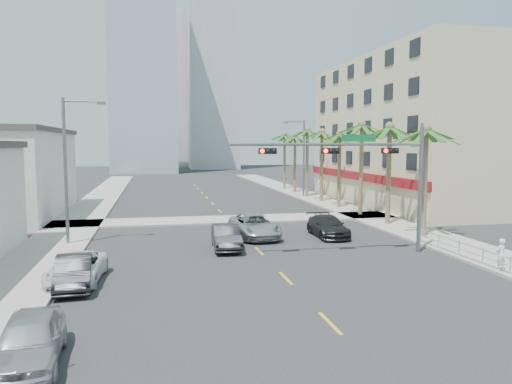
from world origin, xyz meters
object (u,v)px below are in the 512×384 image
at_px(car_parked_mid, 74,272).
at_px(pedestrian, 501,255).
at_px(car_parked_near, 29,341).
at_px(car_lane_right, 328,226).
at_px(traffic_signal_mast, 369,165).
at_px(car_lane_center, 254,226).
at_px(car_lane_left, 226,237).
at_px(car_parked_far, 77,268).

height_order(car_parked_mid, pedestrian, pedestrian).
distance_m(car_parked_near, car_parked_mid, 7.82).
distance_m(car_lane_right, pedestrian, 11.96).
distance_m(car_parked_mid, pedestrian, 19.77).
bearing_deg(pedestrian, car_parked_near, 1.48).
relative_size(car_parked_near, car_parked_mid, 1.02).
bearing_deg(traffic_signal_mast, car_lane_right, 92.86).
bearing_deg(pedestrian, car_lane_center, -66.04).
height_order(car_lane_left, car_lane_right, car_lane_left).
relative_size(car_parked_mid, car_parked_far, 0.90).
relative_size(car_lane_left, car_lane_center, 0.79).
relative_size(car_lane_center, pedestrian, 3.57).
bearing_deg(traffic_signal_mast, car_lane_left, 158.23).
xyz_separation_m(car_parked_mid, car_lane_right, (14.90, 9.35, 0.00)).
bearing_deg(car_lane_left, car_lane_center, 56.96).
distance_m(car_parked_near, car_lane_left, 16.37).
distance_m(car_parked_near, car_lane_right, 22.73).
bearing_deg(car_parked_near, car_parked_far, 85.77).
height_order(car_parked_mid, car_parked_far, car_parked_mid).
distance_m(traffic_signal_mast, car_lane_left, 9.25).
xyz_separation_m(car_lane_center, pedestrian, (9.73, -11.59, 0.16)).
relative_size(car_parked_mid, car_lane_center, 0.76).
height_order(car_lane_left, car_lane_center, car_lane_center).
height_order(car_parked_far, car_lane_center, car_lane_center).
bearing_deg(car_lane_right, pedestrian, -64.94).
distance_m(traffic_signal_mast, car_lane_center, 9.26).
bearing_deg(car_parked_near, car_parked_mid, 85.77).
bearing_deg(car_parked_near, traffic_signal_mast, 32.84).
height_order(car_parked_far, car_lane_left, car_lane_left).
height_order(car_parked_mid, car_lane_left, car_lane_left).
xyz_separation_m(car_parked_near, pedestrian, (19.70, 6.22, 0.20)).
xyz_separation_m(car_parked_mid, pedestrian, (19.70, -1.60, 0.24)).
distance_m(car_parked_mid, car_parked_far, 0.88).
bearing_deg(car_parked_mid, traffic_signal_mast, 8.32).
bearing_deg(car_parked_far, pedestrian, -3.21).
bearing_deg(car_lane_center, car_parked_near, -123.06).
bearing_deg(car_parked_mid, car_lane_left, 36.11).
relative_size(car_parked_far, pedestrian, 2.98).
xyz_separation_m(traffic_signal_mast, car_lane_left, (-7.58, 3.03, -4.34)).
relative_size(car_lane_right, pedestrian, 3.08).
xyz_separation_m(car_parked_mid, car_lane_left, (7.60, 6.68, 0.03)).
bearing_deg(car_lane_center, car_parked_far, -141.40).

